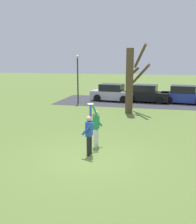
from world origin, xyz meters
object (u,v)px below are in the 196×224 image
at_px(parked_car_silver, 113,93).
at_px(lamppost_by_lot, 78,74).
at_px(bare_tree_tall, 131,79).
at_px(person_defender, 96,125).
at_px(parked_car_black, 146,94).
at_px(person_catcher, 89,132).
at_px(frisbee_disc, 91,104).
at_px(parked_car_blue, 184,95).

relative_size(parked_car_silver, lamppost_by_lot, 1.01).
bearing_deg(parked_car_silver, bare_tree_tall, -60.03).
height_order(person_defender, parked_car_black, person_defender).
relative_size(person_catcher, lamppost_by_lot, 0.49).
xyz_separation_m(person_defender, parked_car_silver, (-1.46, 13.14, -0.25)).
bearing_deg(person_catcher, bare_tree_tall, -3.01).
bearing_deg(lamppost_by_lot, parked_car_silver, 38.31).
relative_size(parked_car_black, bare_tree_tall, 0.87).
xyz_separation_m(person_defender, frisbee_disc, (-0.03, -0.86, 1.11)).
distance_m(bare_tree_tall, lamppost_by_lot, 5.89).
bearing_deg(parked_car_black, frisbee_disc, -89.21).
bearing_deg(bare_tree_tall, parked_car_blue, 51.28).
relative_size(frisbee_disc, parked_car_silver, 0.06).
bearing_deg(frisbee_disc, parked_car_silver, 95.85).
relative_size(frisbee_disc, bare_tree_tall, 0.05).
xyz_separation_m(person_catcher, lamppost_by_lot, (-4.21, 12.03, 1.60)).
height_order(person_defender, bare_tree_tall, bare_tree_tall).
bearing_deg(parked_car_blue, frisbee_disc, -102.16).
relative_size(parked_car_silver, parked_car_blue, 1.00).
bearing_deg(bare_tree_tall, person_defender, -95.35).
bearing_deg(parked_car_black, parked_car_silver, -171.97).
bearing_deg(parked_car_black, parked_car_blue, 7.61).
distance_m(person_defender, parked_car_silver, 13.22).
xyz_separation_m(parked_car_silver, bare_tree_tall, (2.19, -5.36, 1.73)).
bearing_deg(parked_car_silver, lamppost_by_lot, -133.99).
relative_size(person_catcher, person_defender, 1.02).
height_order(person_defender, parked_car_silver, person_defender).
relative_size(parked_car_black, lamppost_by_lot, 1.01).
bearing_deg(lamppost_by_lot, parked_car_blue, 13.39).
xyz_separation_m(parked_car_silver, parked_car_blue, (6.50, 0.01, 0.00)).
distance_m(parked_car_silver, parked_car_black, 3.13).
height_order(bare_tree_tall, lamppost_by_lot, bare_tree_tall).
bearing_deg(person_catcher, parked_car_blue, -17.68).
bearing_deg(parked_car_blue, bare_tree_tall, -121.02).
xyz_separation_m(person_catcher, frisbee_disc, (0.01, 0.22, 1.11)).
bearing_deg(parked_car_silver, parked_car_blue, 7.81).
relative_size(person_defender, bare_tree_tall, 0.41).
distance_m(parked_car_silver, lamppost_by_lot, 4.00).
height_order(frisbee_disc, parked_car_silver, frisbee_disc).
height_order(parked_car_silver, parked_car_black, same).
height_order(person_catcher, parked_car_black, person_catcher).
xyz_separation_m(person_catcher, parked_car_silver, (-1.43, 14.22, -0.25)).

